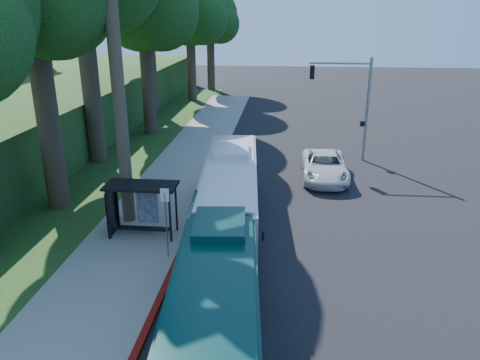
# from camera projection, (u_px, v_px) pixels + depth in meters

# --- Properties ---
(ground) EXTENTS (140.00, 140.00, 0.00)m
(ground) POSITION_uv_depth(u_px,v_px,m) (296.00, 216.00, 23.77)
(ground) COLOR black
(ground) RESTS_ON ground
(sidewalk) EXTENTS (4.50, 70.00, 0.12)m
(sidewalk) POSITION_uv_depth(u_px,v_px,m) (156.00, 209.00, 24.41)
(sidewalk) COLOR gray
(sidewalk) RESTS_ON ground
(red_curb) EXTENTS (0.25, 30.00, 0.13)m
(red_curb) POSITION_uv_depth(u_px,v_px,m) (183.00, 247.00, 20.45)
(red_curb) COLOR maroon
(red_curb) RESTS_ON ground
(grass_verge) EXTENTS (8.00, 70.00, 0.06)m
(grass_verge) POSITION_uv_depth(u_px,v_px,m) (88.00, 175.00, 29.61)
(grass_verge) COLOR #234719
(grass_verge) RESTS_ON ground
(bus_shelter) EXTENTS (3.20, 1.51, 2.55)m
(bus_shelter) POSITION_uv_depth(u_px,v_px,m) (137.00, 199.00, 21.13)
(bus_shelter) COLOR black
(bus_shelter) RESTS_ON ground
(stop_sign_pole) EXTENTS (0.35, 0.06, 3.17)m
(stop_sign_pole) POSITION_uv_depth(u_px,v_px,m) (166.00, 214.00, 18.87)
(stop_sign_pole) COLOR gray
(stop_sign_pole) RESTS_ON ground
(traffic_signal_pole) EXTENTS (4.10, 0.30, 7.00)m
(traffic_signal_pole) POSITION_uv_depth(u_px,v_px,m) (353.00, 97.00, 31.31)
(traffic_signal_pole) COLOR gray
(traffic_signal_pole) RESTS_ON ground
(tree_2) EXTENTS (8.82, 8.40, 15.12)m
(tree_2) POSITION_uv_depth(u_px,v_px,m) (144.00, 2.00, 36.26)
(tree_2) COLOR #382B1E
(tree_2) RESTS_ON ground
(tree_4) EXTENTS (8.40, 8.00, 14.14)m
(tree_4) POSITION_uv_depth(u_px,v_px,m) (191.00, 12.00, 51.46)
(tree_4) COLOR #382B1E
(tree_4) RESTS_ON ground
(tree_5) EXTENTS (7.35, 7.00, 12.86)m
(tree_5) POSITION_uv_depth(u_px,v_px,m) (211.00, 19.00, 59.12)
(tree_5) COLOR #382B1E
(tree_5) RESTS_ON ground
(white_bus) EXTENTS (3.31, 11.67, 3.44)m
(white_bus) POSITION_uv_depth(u_px,v_px,m) (230.00, 194.00, 22.09)
(white_bus) COLOR silver
(white_bus) RESTS_ON ground
(teal_bus) EXTENTS (3.36, 11.44, 3.36)m
(teal_bus) POSITION_uv_depth(u_px,v_px,m) (217.00, 296.00, 14.17)
(teal_bus) COLOR #09322E
(teal_bus) RESTS_ON ground
(pickup) EXTENTS (2.70, 5.82, 1.62)m
(pickup) POSITION_uv_depth(u_px,v_px,m) (325.00, 166.00, 28.83)
(pickup) COLOR silver
(pickup) RESTS_ON ground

